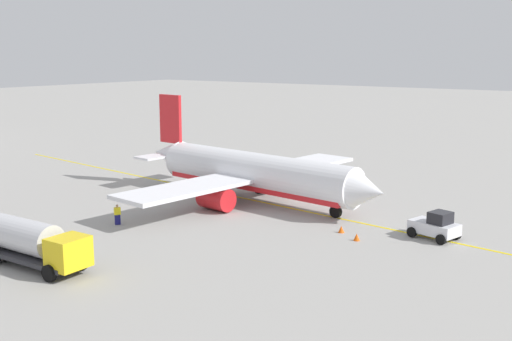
{
  "coord_description": "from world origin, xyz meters",
  "views": [
    {
      "loc": [
        34.12,
        -48.06,
        14.12
      ],
      "look_at": [
        0.0,
        0.0,
        3.0
      ],
      "focal_mm": 43.86,
      "sensor_mm": 36.0,
      "label": 1
    }
  ],
  "objects": [
    {
      "name": "safety_cone_wingtip",
      "position": [
        13.81,
        -6.16,
        0.28
      ],
      "size": [
        0.5,
        0.5,
        0.56
      ],
      "primitive_type": "cone",
      "color": "#F2590F",
      "rests_on": "ground"
    },
    {
      "name": "fuel_tanker",
      "position": [
        -1.23,
        -24.05,
        1.71
      ],
      "size": [
        9.57,
        3.02,
        3.15
      ],
      "color": "#2D2D33",
      "rests_on": "ground"
    },
    {
      "name": "refueling_worker",
      "position": [
        -4.57,
        -13.57,
        0.82
      ],
      "size": [
        0.58,
        0.63,
        1.71
      ],
      "color": "navy",
      "rests_on": "ground"
    },
    {
      "name": "ground_plane",
      "position": [
        0.0,
        0.0,
        0.0
      ],
      "size": [
        400.0,
        400.0,
        0.0
      ],
      "primitive_type": "plane",
      "color": "#9E9B96"
    },
    {
      "name": "safety_cone_nose",
      "position": [
        11.83,
        -4.9,
        0.28
      ],
      "size": [
        0.5,
        0.5,
        0.56
      ],
      "primitive_type": "cone",
      "color": "#F2590F",
      "rests_on": "ground"
    },
    {
      "name": "pushback_tug",
      "position": [
        18.51,
        -2.19,
        1.01
      ],
      "size": [
        3.98,
        3.05,
        2.2
      ],
      "color": "silver",
      "rests_on": "ground"
    },
    {
      "name": "airplane",
      "position": [
        -0.48,
        0.06,
        2.67
      ],
      "size": [
        29.49,
        29.69,
        9.7
      ],
      "color": "white",
      "rests_on": "ground"
    },
    {
      "name": "taxi_line_marking",
      "position": [
        0.0,
        0.0,
        0.01
      ],
      "size": [
        83.79,
        10.24,
        0.01
      ],
      "primitive_type": "cube",
      "rotation": [
        0.0,
        0.0,
        -0.12
      ],
      "color": "yellow",
      "rests_on": "ground"
    }
  ]
}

